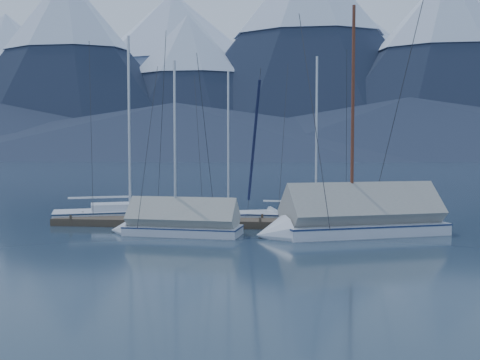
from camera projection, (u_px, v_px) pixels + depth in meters
name	position (u px, v px, depth m)	size (l,w,h in m)	color
ground	(235.00, 233.00, 21.88)	(1000.00, 1000.00, 0.00)	#172634
mountain_range	(298.00, 81.00, 386.11)	(877.00, 584.00, 150.50)	#475675
dock	(240.00, 224.00, 23.86)	(18.00, 1.50, 0.54)	#382D23
mooring_posts	(229.00, 219.00, 23.90)	(15.12, 1.52, 0.35)	#382D23
sailboat_open_left	(141.00, 215.00, 26.83)	(8.14, 5.20, 10.47)	silver
sailboat_open_mid	(237.00, 217.00, 26.25)	(6.57, 3.73, 8.38)	silver
sailboat_open_right	(325.00, 219.00, 25.31)	(7.02, 2.98, 9.05)	silver
sailboat_covered_near	(348.00, 222.00, 21.48)	(8.56, 5.14, 10.66)	silver
sailboat_covered_far	(173.00, 225.00, 21.55)	(5.88, 2.48, 8.05)	silver
person	(318.00, 202.00, 23.85)	(0.60, 0.39, 1.64)	black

